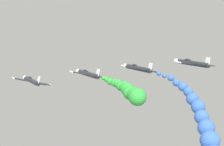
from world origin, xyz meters
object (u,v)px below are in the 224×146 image
object	(u,v)px
airplane_left_inner	(88,74)
airplane_left_outer	(193,63)
airplane_lead	(32,81)
airplane_right_inner	(138,68)

from	to	relation	value
airplane_left_inner	airplane_left_outer	world-z (taller)	airplane_left_outer
airplane_lead	airplane_right_inner	size ratio (longest dim) A/B	1.00
airplane_lead	airplane_left_outer	world-z (taller)	airplane_left_outer
airplane_lead	airplane_left_inner	world-z (taller)	airplane_left_inner
airplane_lead	airplane_right_inner	distance (m)	25.74
airplane_left_inner	airplane_right_inner	size ratio (longest dim) A/B	1.00
airplane_right_inner	airplane_lead	bearing A→B (deg)	142.90
airplane_lead	airplane_right_inner	xyz separation A→B (m)	(20.35, -15.39, 3.41)
airplane_lead	airplane_left_outer	xyz separation A→B (m)	(28.97, -24.06, 4.98)
airplane_left_inner	airplane_right_inner	distance (m)	11.69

